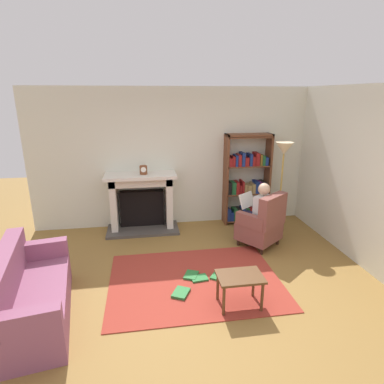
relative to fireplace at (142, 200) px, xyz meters
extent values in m
plane|color=olive|center=(0.71, -2.30, -0.60)|extent=(14.00, 14.00, 0.00)
cube|color=silver|center=(0.71, 0.25, 0.75)|extent=(5.60, 0.10, 2.70)
cube|color=silver|center=(3.36, -1.05, 0.75)|extent=(0.10, 5.20, 2.70)
cube|color=#9B3226|center=(0.71, -2.00, -0.59)|extent=(2.40, 1.80, 0.01)
cube|color=#4C4742|center=(0.00, -0.12, -0.57)|extent=(1.37, 0.64, 0.05)
cube|color=black|center=(0.00, 0.10, -0.20)|extent=(0.85, 0.20, 0.70)
cube|color=silver|center=(-0.52, -0.02, -0.06)|extent=(0.12, 0.44, 1.07)
cube|color=silver|center=(0.52, -0.02, -0.06)|extent=(0.12, 0.44, 1.07)
cube|color=silver|center=(0.00, -0.02, 0.39)|extent=(1.17, 0.44, 0.16)
cube|color=silver|center=(0.00, -0.08, 0.50)|extent=(1.33, 0.56, 0.06)
cylinder|color=brown|center=(0.06, -0.10, 0.62)|extent=(0.14, 0.14, 0.16)
cylinder|color=white|center=(0.06, -0.16, 0.64)|extent=(0.10, 0.01, 0.10)
cube|color=brown|center=(1.67, 0.04, 0.32)|extent=(0.04, 0.32, 1.82)
cube|color=brown|center=(2.55, 0.04, 0.32)|extent=(0.04, 0.32, 1.82)
cube|color=brown|center=(2.11, 0.04, 1.21)|extent=(0.91, 0.32, 0.04)
cube|color=brown|center=(2.11, 0.04, -0.54)|extent=(0.87, 0.32, 0.02)
cube|color=navy|center=(1.73, 0.03, -0.40)|extent=(0.06, 0.26, 0.25)
cube|color=navy|center=(1.81, 0.03, -0.44)|extent=(0.06, 0.26, 0.17)
cube|color=#1E592D|center=(1.88, 0.03, -0.41)|extent=(0.08, 0.26, 0.23)
cube|color=black|center=(1.97, 0.03, -0.41)|extent=(0.08, 0.26, 0.23)
cube|color=navy|center=(2.05, 0.03, -0.40)|extent=(0.07, 0.26, 0.25)
cube|color=#1E592D|center=(2.13, 0.03, -0.40)|extent=(0.08, 0.26, 0.25)
cube|color=maroon|center=(2.21, 0.03, -0.40)|extent=(0.07, 0.26, 0.26)
cube|color=maroon|center=(2.28, 0.03, -0.43)|extent=(0.05, 0.26, 0.18)
cube|color=#1E592D|center=(2.33, 0.03, -0.40)|extent=(0.05, 0.26, 0.25)
cube|color=navy|center=(2.41, 0.03, -0.44)|extent=(0.08, 0.26, 0.17)
cube|color=brown|center=(2.48, 0.03, -0.40)|extent=(0.06, 0.26, 0.25)
cube|color=brown|center=(2.11, 0.04, 0.03)|extent=(0.87, 0.32, 0.02)
cube|color=black|center=(1.74, 0.03, 0.17)|extent=(0.06, 0.26, 0.24)
cube|color=#1E592D|center=(1.82, 0.03, 0.16)|extent=(0.08, 0.26, 0.24)
cube|color=maroon|center=(1.90, 0.03, 0.17)|extent=(0.07, 0.26, 0.24)
cube|color=maroon|center=(1.96, 0.03, 0.13)|extent=(0.04, 0.26, 0.17)
cube|color=maroon|center=(2.01, 0.03, 0.17)|extent=(0.04, 0.26, 0.26)
cube|color=#997F4C|center=(2.07, 0.03, 0.14)|extent=(0.05, 0.26, 0.19)
cube|color=#997F4C|center=(2.15, 0.03, 0.13)|extent=(0.09, 0.26, 0.17)
cube|color=#997F4C|center=(2.23, 0.03, 0.14)|extent=(0.06, 0.26, 0.19)
cube|color=navy|center=(2.30, 0.03, 0.16)|extent=(0.07, 0.26, 0.24)
cube|color=#4C1E59|center=(2.38, 0.03, 0.16)|extent=(0.05, 0.26, 0.22)
cube|color=black|center=(2.45, 0.03, 0.16)|extent=(0.06, 0.26, 0.23)
cube|color=black|center=(2.51, 0.03, 0.14)|extent=(0.06, 0.26, 0.19)
cube|color=brown|center=(2.11, 0.04, 0.60)|extent=(0.87, 0.32, 0.02)
cube|color=maroon|center=(1.74, 0.03, 0.69)|extent=(0.07, 0.26, 0.16)
cube|color=maroon|center=(1.80, 0.03, 0.71)|extent=(0.05, 0.26, 0.19)
cube|color=navy|center=(1.85, 0.03, 0.72)|extent=(0.05, 0.26, 0.21)
cube|color=maroon|center=(1.92, 0.03, 0.72)|extent=(0.06, 0.26, 0.22)
cube|color=navy|center=(1.99, 0.03, 0.74)|extent=(0.06, 0.26, 0.26)
cube|color=maroon|center=(2.06, 0.03, 0.69)|extent=(0.08, 0.26, 0.17)
cube|color=navy|center=(2.14, 0.03, 0.73)|extent=(0.06, 0.26, 0.24)
cube|color=maroon|center=(2.20, 0.03, 0.70)|extent=(0.05, 0.26, 0.18)
cube|color=maroon|center=(2.28, 0.03, 0.74)|extent=(0.08, 0.26, 0.25)
cube|color=brown|center=(2.35, 0.03, 0.72)|extent=(0.04, 0.26, 0.22)
cube|color=#1E592D|center=(2.40, 0.03, 0.71)|extent=(0.05, 0.26, 0.20)
cube|color=navy|center=(2.47, 0.03, 0.69)|extent=(0.06, 0.26, 0.16)
cube|color=brown|center=(2.11, 0.04, 1.17)|extent=(0.87, 0.32, 0.02)
cylinder|color=#331E14|center=(2.06, -0.70, -0.54)|extent=(0.05, 0.05, 0.12)
cylinder|color=#331E14|center=(1.65, -1.01, -0.54)|extent=(0.05, 0.05, 0.12)
cylinder|color=#331E14|center=(2.35, -1.08, -0.54)|extent=(0.05, 0.05, 0.12)
cylinder|color=#331E14|center=(1.94, -1.39, -0.54)|extent=(0.05, 0.05, 0.12)
cube|color=brown|center=(2.00, -1.05, -0.33)|extent=(0.87, 0.86, 0.30)
cube|color=brown|center=(2.15, -1.24, 0.10)|extent=(0.61, 0.51, 0.55)
cube|color=brown|center=(2.22, -0.88, -0.07)|extent=(0.42, 0.50, 0.22)
cube|color=brown|center=(1.79, -1.21, -0.07)|extent=(0.42, 0.50, 0.22)
cube|color=silver|center=(2.03, -1.09, 0.07)|extent=(0.38, 0.35, 0.50)
sphere|color=#D8AD8C|center=(2.03, -1.09, 0.44)|extent=(0.20, 0.20, 0.20)
cube|color=#191E3F|center=(1.98, -0.88, -0.13)|extent=(0.34, 0.39, 0.12)
cube|color=#191E3F|center=(1.85, -0.97, -0.13)|extent=(0.34, 0.39, 0.12)
cylinder|color=#191E3F|center=(1.86, -0.73, -0.39)|extent=(0.10, 0.10, 0.42)
cylinder|color=#191E3F|center=(1.73, -0.82, -0.39)|extent=(0.10, 0.10, 0.42)
cube|color=white|center=(1.83, -0.82, 0.17)|extent=(0.35, 0.30, 0.25)
cube|color=#91516F|center=(-1.25, -2.49, -0.40)|extent=(0.98, 1.80, 0.40)
cube|color=#91516F|center=(-1.51, -2.53, 0.03)|extent=(0.49, 1.71, 0.45)
cube|color=#91516F|center=(-1.11, -3.25, -0.08)|extent=(0.72, 0.28, 0.24)
cube|color=#91516F|center=(-1.38, -1.73, -0.08)|extent=(0.72, 0.28, 0.24)
cube|color=brown|center=(1.17, -2.63, -0.18)|extent=(0.56, 0.39, 0.03)
cylinder|color=brown|center=(0.93, -2.79, -0.40)|extent=(0.04, 0.04, 0.40)
cylinder|color=brown|center=(1.41, -2.79, -0.40)|extent=(0.04, 0.04, 0.40)
cylinder|color=brown|center=(0.93, -2.48, -0.40)|extent=(0.04, 0.04, 0.40)
cylinder|color=brown|center=(1.41, -2.48, -0.40)|extent=(0.04, 0.04, 0.40)
cube|color=#267233|center=(0.48, -2.30, -0.57)|extent=(0.28, 0.31, 0.04)
cube|color=#267233|center=(1.06, -1.97, -0.57)|extent=(0.26, 0.27, 0.03)
cube|color=#267233|center=(0.68, -1.89, -0.57)|extent=(0.26, 0.29, 0.03)
cube|color=#267233|center=(0.78, -1.98, -0.57)|extent=(0.25, 0.20, 0.03)
cylinder|color=#B7933F|center=(2.54, -0.64, -0.58)|extent=(0.24, 0.24, 0.03)
cylinder|color=#B7933F|center=(2.54, -0.64, 0.19)|extent=(0.03, 0.03, 1.51)
cone|color=beige|center=(2.54, -0.64, 1.04)|extent=(0.32, 0.32, 0.22)
camera|label=1|loc=(0.06, -5.90, 1.94)|focal=29.67mm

